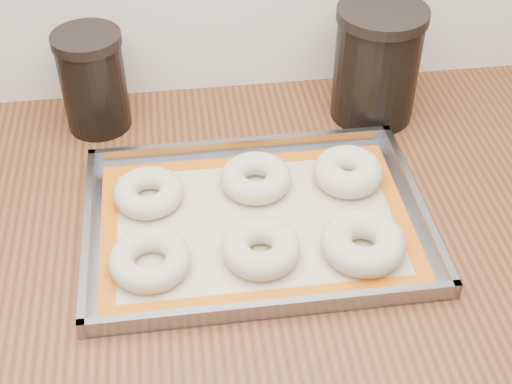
{
  "coord_description": "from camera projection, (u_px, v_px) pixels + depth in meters",
  "views": [
    {
      "loc": [
        0.04,
        0.95,
        1.58
      ],
      "look_at": [
        0.13,
        1.65,
        0.96
      ],
      "focal_mm": 50.0,
      "sensor_mm": 36.0,
      "label": 1
    }
  ],
  "objects": [
    {
      "name": "bagel_front_mid",
      "position": [
        261.0,
        248.0,
        0.91
      ],
      "size": [
        0.13,
        0.13,
        0.04
      ],
      "primitive_type": "torus",
      "rotation": [
        0.0,
        0.0,
        -0.34
      ],
      "color": "beige",
      "rests_on": "baking_mat"
    },
    {
      "name": "bagel_front_right",
      "position": [
        363.0,
        243.0,
        0.92
      ],
      "size": [
        0.11,
        0.11,
        0.04
      ],
      "primitive_type": "torus",
      "rotation": [
        0.0,
        0.0,
        0.01
      ],
      "color": "beige",
      "rests_on": "baking_mat"
    },
    {
      "name": "bagel_back_right",
      "position": [
        348.0,
        172.0,
        1.02
      ],
      "size": [
        0.13,
        0.13,
        0.04
      ],
      "primitive_type": "torus",
      "rotation": [
        0.0,
        0.0,
        -0.33
      ],
      "color": "beige",
      "rests_on": "baking_mat"
    },
    {
      "name": "baking_tray",
      "position": [
        256.0,
        221.0,
        0.97
      ],
      "size": [
        0.46,
        0.33,
        0.03
      ],
      "rotation": [
        0.0,
        0.0,
        -0.0
      ],
      "color": "gray",
      "rests_on": "countertop"
    },
    {
      "name": "countertop",
      "position": [
        161.0,
        231.0,
        0.99
      ],
      "size": [
        3.06,
        0.68,
        0.04
      ],
      "primitive_type": "cube",
      "color": "brown",
      "rests_on": "cabinet"
    },
    {
      "name": "canister_right",
      "position": [
        377.0,
        64.0,
        1.11
      ],
      "size": [
        0.14,
        0.14,
        0.19
      ],
      "color": "black",
      "rests_on": "countertop"
    },
    {
      "name": "canister_mid",
      "position": [
        93.0,
        81.0,
        1.1
      ],
      "size": [
        0.1,
        0.1,
        0.16
      ],
      "color": "black",
      "rests_on": "countertop"
    },
    {
      "name": "baking_mat",
      "position": [
        256.0,
        222.0,
        0.97
      ],
      "size": [
        0.42,
        0.29,
        0.0
      ],
      "rotation": [
        0.0,
        0.0,
        -0.0
      ],
      "color": "#C6B793",
      "rests_on": "baking_tray"
    },
    {
      "name": "bagel_front_left",
      "position": [
        150.0,
        260.0,
        0.9
      ],
      "size": [
        0.13,
        0.13,
        0.03
      ],
      "primitive_type": "torus",
      "rotation": [
        0.0,
        0.0,
        -0.34
      ],
      "color": "beige",
      "rests_on": "baking_mat"
    },
    {
      "name": "bagel_back_mid",
      "position": [
        256.0,
        178.0,
        1.02
      ],
      "size": [
        0.13,
        0.13,
        0.04
      ],
      "primitive_type": "torus",
      "rotation": [
        0.0,
        0.0,
        -0.35
      ],
      "color": "beige",
      "rests_on": "baking_mat"
    },
    {
      "name": "bagel_back_left",
      "position": [
        148.0,
        193.0,
        0.99
      ],
      "size": [
        0.11,
        0.11,
        0.03
      ],
      "primitive_type": "torus",
      "rotation": [
        0.0,
        0.0,
        0.08
      ],
      "color": "beige",
      "rests_on": "baking_mat"
    }
  ]
}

